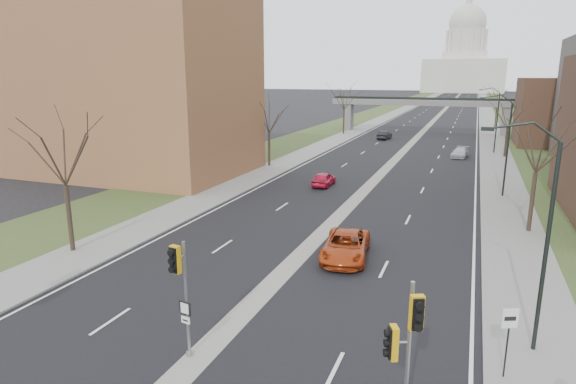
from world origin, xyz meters
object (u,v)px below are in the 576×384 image
Objects in this scene: signal_pole_median at (180,280)px; speed_limit_sign at (509,330)px; car_left_far at (385,135)px; car_left_near at (324,179)px; car_right_mid at (460,153)px; car_right_near at (346,246)px; signal_pole_right at (405,337)px.

signal_pole_median is 1.76× the size of speed_limit_sign.
signal_pole_median is at bearing 100.89° from car_left_far.
car_left_near is 0.90× the size of car_right_mid.
signal_pole_median is 11.54m from speed_limit_sign.
car_right_mid is at bearing -117.90° from car_left_near.
signal_pole_median reaches higher than car_left_far.
speed_limit_sign reaches higher than car_left_near.
speed_limit_sign is 30.70m from car_left_near.
signal_pole_median reaches higher than car_right_mid.
car_right_near is at bearing -89.43° from car_right_mid.
speed_limit_sign is at bearing 110.75° from car_left_far.
speed_limit_sign is 0.66× the size of car_left_near.
speed_limit_sign is 0.62× the size of car_left_far.
car_left_far is at bearing 90.28° from car_right_near.
car_left_far is 19.24m from car_right_mid.
car_right_near reaches higher than car_right_mid.
signal_pole_right reaches higher than signal_pole_median.
signal_pole_median is 1.10× the size of car_left_far.
signal_pole_right reaches higher than speed_limit_sign.
signal_pole_median reaches higher than car_right_near.
signal_pole_median is at bearing 96.77° from car_left_near.
car_left_near is at bearing 103.31° from car_right_near.
car_left_near is 18.88m from car_right_near.
speed_limit_sign reaches higher than car_left_far.
car_right_near is (-5.03, 13.02, -2.33)m from signal_pole_right.
speed_limit_sign is at bearing 26.55° from signal_pole_right.
car_left_far is 0.95× the size of car_right_mid.
car_left_far is at bearing 137.78° from car_right_mid.
signal_pole_median is 30.19m from car_left_near.
signal_pole_median is 52.78m from car_right_mid.
signal_pole_right is 1.81× the size of speed_limit_sign.
car_right_near is (3.03, 12.20, -2.44)m from signal_pole_median.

